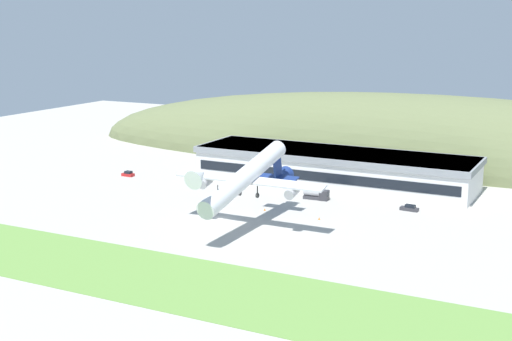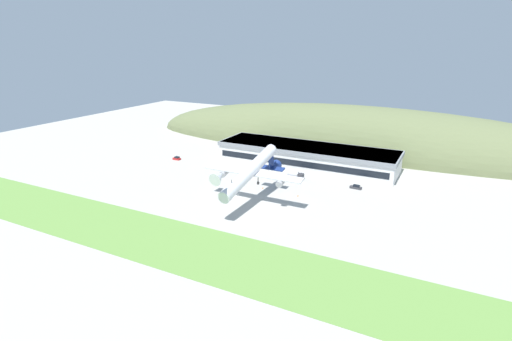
% 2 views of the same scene
% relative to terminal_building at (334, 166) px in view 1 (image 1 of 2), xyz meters
% --- Properties ---
extents(ground_plane, '(366.58, 366.58, 0.00)m').
position_rel_terminal_building_xyz_m(ground_plane, '(-11.20, -45.83, -5.39)').
color(ground_plane, '#ADAAA3').
extents(grass_strip_foreground, '(329.92, 24.96, 0.08)m').
position_rel_terminal_building_xyz_m(grass_strip_foreground, '(-11.20, -85.78, -5.35)').
color(grass_strip_foreground, '#669342').
rests_on(grass_strip_foreground, ground_plane).
extents(hill_backdrop, '(256.00, 53.97, 44.79)m').
position_rel_terminal_building_xyz_m(hill_backdrop, '(14.09, 43.38, -5.39)').
color(hill_backdrop, '#667047').
rests_on(hill_backdrop, ground_plane).
extents(terminal_building, '(80.36, 23.02, 9.53)m').
position_rel_terminal_building_xyz_m(terminal_building, '(0.00, 0.00, 0.00)').
color(terminal_building, silver).
rests_on(terminal_building, ground_plane).
extents(cargo_airplane, '(36.66, 45.09, 13.19)m').
position_rel_terminal_building_xyz_m(cargo_airplane, '(-2.00, -49.91, 6.41)').
color(cargo_airplane, silver).
extents(service_car_0, '(4.64, 1.97, 1.57)m').
position_rel_terminal_building_xyz_m(service_car_0, '(27.11, -18.67, -4.75)').
color(service_car_0, '#333338').
rests_on(service_car_0, ground_plane).
extents(service_car_1, '(3.80, 1.99, 1.59)m').
position_rel_terminal_building_xyz_m(service_car_1, '(-59.12, -18.47, -4.74)').
color(service_car_1, '#B21E1E').
rests_on(service_car_1, ground_plane).
extents(fuel_truck, '(6.84, 2.64, 3.13)m').
position_rel_terminal_building_xyz_m(fuel_truck, '(2.10, -18.72, -3.90)').
color(fuel_truck, '#333338').
rests_on(fuel_truck, ground_plane).
extents(traffic_cone_0, '(0.52, 0.52, 0.58)m').
position_rel_terminal_building_xyz_m(traffic_cone_0, '(10.09, -36.21, -5.11)').
color(traffic_cone_0, orange).
rests_on(traffic_cone_0, ground_plane).
extents(traffic_cone_1, '(0.52, 0.52, 0.58)m').
position_rel_terminal_building_xyz_m(traffic_cone_1, '(-5.00, -34.79, -5.11)').
color(traffic_cone_1, orange).
rests_on(traffic_cone_1, ground_plane).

